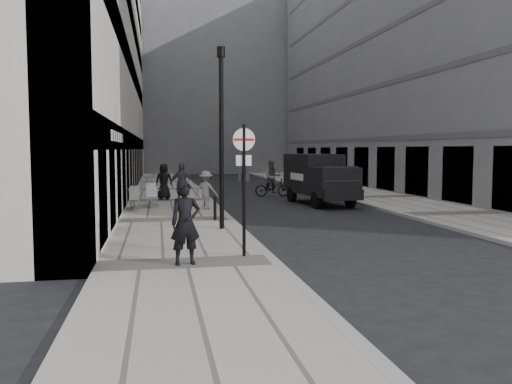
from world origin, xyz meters
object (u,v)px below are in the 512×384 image
Objects in this scene: lamppost at (221,129)px; cyclist at (272,182)px; sign_post at (244,172)px; panel_van at (318,176)px; walking_man at (186,223)px.

cyclist is (4.33, 12.52, -2.50)m from lamppost.
sign_post is 0.59× the size of panel_van.
cyclist is at bearing 59.59° from walking_man.
lamppost reaches higher than walking_man.
sign_post is 17.65m from cyclist.
walking_man is at bearing -105.11° from lamppost.
lamppost is at bearing 83.28° from sign_post.
lamppost is 2.74× the size of cyclist.
walking_man is 0.59× the size of sign_post.
sign_post is 13.77m from panel_van.
panel_van is at bearing 54.79° from lamppost.
panel_van reaches higher than walking_man.
walking_man is at bearing -124.03° from panel_van.
cyclist is (-1.31, 4.53, -0.55)m from panel_van.
panel_van is 2.54× the size of cyclist.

